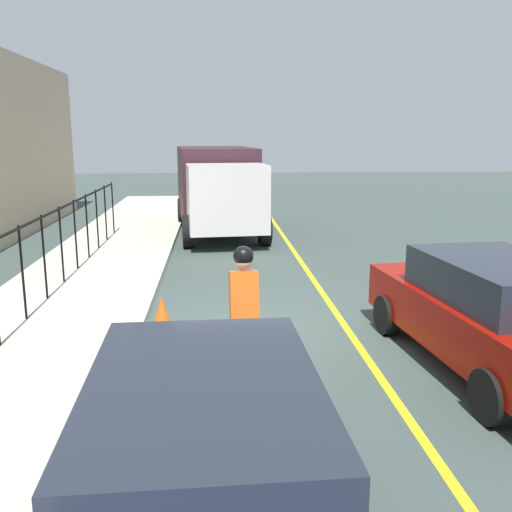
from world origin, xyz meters
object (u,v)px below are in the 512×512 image
cyclist_lead (244,316)px  traffic_cone_far (132,370)px  parked_sedan_rear (206,489)px  patrol_sedan (491,311)px  traffic_cone_near (162,314)px  box_truck_background (218,186)px

cyclist_lead → traffic_cone_far: size_ratio=3.18×
cyclist_lead → traffic_cone_far: (-0.18, 1.43, -0.62)m
parked_sedan_rear → patrol_sedan: bearing=132.4°
traffic_cone_near → parked_sedan_rear: bearing=-171.7°
patrol_sedan → parked_sedan_rear: same height
box_truck_background → traffic_cone_far: size_ratio=12.01×
parked_sedan_rear → traffic_cone_far: (3.32, 0.99, -0.54)m
traffic_cone_near → traffic_cone_far: traffic_cone_near is taller
traffic_cone_near → cyclist_lead: bearing=-149.0°
box_truck_background → traffic_cone_near: 9.81m
cyclist_lead → parked_sedan_rear: (-3.50, 0.44, -0.09)m
cyclist_lead → parked_sedan_rear: cyclist_lead is taller
patrol_sedan → box_truck_background: 12.14m
patrol_sedan → traffic_cone_far: bearing=89.3°
box_truck_background → patrol_sedan: bearing=12.3°
box_truck_background → traffic_cone_near: size_ratio=11.94×
traffic_cone_far → patrol_sedan: bearing=-85.2°
cyclist_lead → box_truck_background: size_ratio=0.26×
parked_sedan_rear → traffic_cone_far: 3.50m
cyclist_lead → box_truck_background: box_truck_background is taller
patrol_sedan → box_truck_background: (11.55, 3.67, 0.73)m
cyclist_lead → box_truck_background: (11.77, 0.26, 0.64)m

